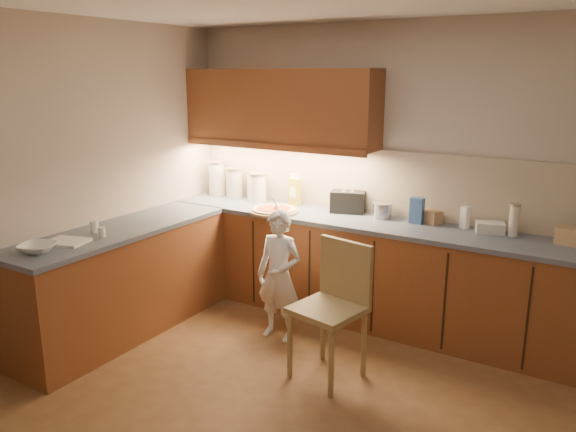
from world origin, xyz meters
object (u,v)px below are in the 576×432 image
object	(u,v)px
wooden_chair	(335,300)
oil_jug	(295,191)
pizza_on_board	(274,210)
toaster	(348,202)
child	(279,276)

from	to	relation	value
wooden_chair	oil_jug	xyz separation A→B (m)	(-1.04, 1.18, 0.48)
pizza_on_board	toaster	size ratio (longest dim) A/B	1.32
oil_jug	wooden_chair	bearing A→B (deg)	-48.74
toaster	pizza_on_board	bearing A→B (deg)	-166.17
toaster	oil_jug	bearing A→B (deg)	161.33
child	wooden_chair	bearing A→B (deg)	-24.30
child	toaster	bearing A→B (deg)	77.07
pizza_on_board	oil_jug	world-z (taller)	oil_jug
oil_jug	child	bearing A→B (deg)	-66.77
child	wooden_chair	xyz separation A→B (m)	(0.65, -0.28, 0.03)
child	oil_jug	distance (m)	1.10
toaster	child	bearing A→B (deg)	-119.33
child	oil_jug	xyz separation A→B (m)	(-0.38, 0.90, 0.51)
wooden_chair	toaster	size ratio (longest dim) A/B	2.89
pizza_on_board	child	world-z (taller)	pizza_on_board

